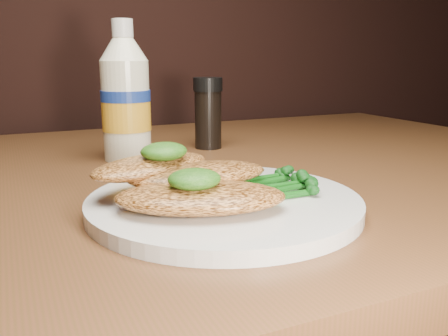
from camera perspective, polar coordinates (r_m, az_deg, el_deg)
name	(u,v)px	position (r m, az deg, el deg)	size (l,w,h in m)	color
plate	(224,203)	(0.47, 0.01, -4.22)	(0.27, 0.27, 0.01)	silver
chicken_front	(201,197)	(0.43, -2.82, -3.51)	(0.15, 0.08, 0.02)	#CD8341
chicken_mid	(198,174)	(0.48, -3.09, -0.75)	(0.14, 0.07, 0.02)	#CD8341
chicken_back	(151,166)	(0.48, -8.68, 0.23)	(0.13, 0.07, 0.02)	#CD8341
pesto_front	(194,179)	(0.42, -3.58, -1.33)	(0.05, 0.04, 0.02)	#08360A
pesto_back	(164,151)	(0.47, -7.21, 1.99)	(0.05, 0.04, 0.02)	#08360A
broccolini_bundle	(259,182)	(0.48, 4.26, -1.73)	(0.13, 0.10, 0.02)	#125312
mayo_bottle	(125,91)	(0.71, -11.72, 8.99)	(0.07, 0.07, 0.20)	white
pepper_grinder	(208,113)	(0.78, -1.92, 6.56)	(0.05, 0.05, 0.12)	black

